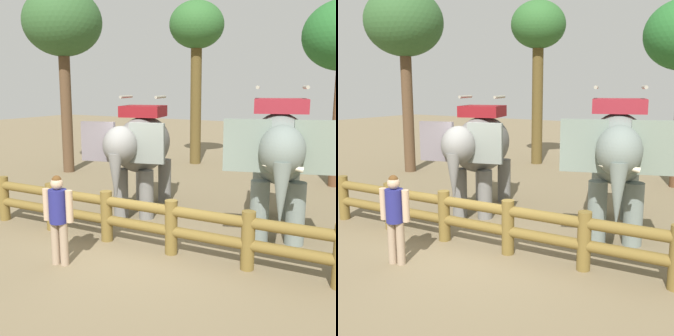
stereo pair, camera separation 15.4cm
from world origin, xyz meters
TOP-DOWN VIEW (x-y plane):
  - ground_plane at (0.00, 0.00)m, footprint 60.00×60.00m
  - log_fence at (0.00, -0.01)m, footprint 7.73×0.50m
  - elephant_near_left at (-1.33, 2.13)m, footprint 2.23×3.49m
  - elephant_center at (2.12, 2.19)m, footprint 2.54×3.78m
  - tourist_woman_in_black at (-0.72, -1.41)m, footprint 0.57×0.38m
  - tree_far_right at (-3.23, 8.99)m, footprint 2.16×2.16m
  - tree_deep_back at (-6.53, 5.03)m, footprint 2.79×2.79m

SIDE VIEW (x-z plane):
  - ground_plane at x=0.00m, z-range 0.00..0.00m
  - log_fence at x=0.00m, z-range 0.08..1.13m
  - tourist_woman_in_black at x=-0.72m, z-range 0.13..1.76m
  - elephant_near_left at x=-1.33m, z-range 0.18..3.10m
  - elephant_center at x=2.12m, z-range 0.20..3.36m
  - tree_far_right at x=-3.23m, z-range 2.00..8.44m
  - tree_deep_back at x=-6.53m, z-range 1.98..8.54m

